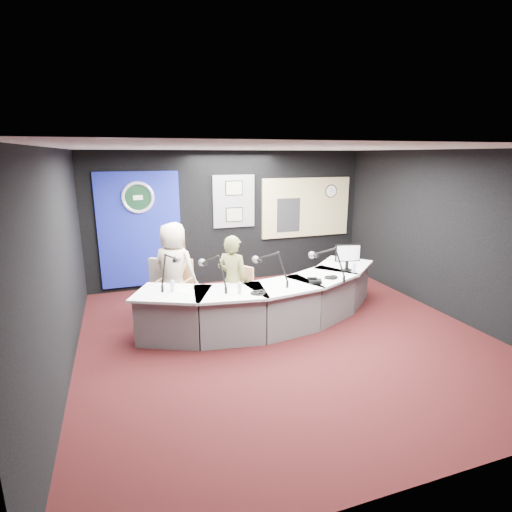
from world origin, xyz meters
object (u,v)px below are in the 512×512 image
object	(u,v)px
broadcast_desk	(270,302)
person_man	(174,270)
person_woman	(233,281)
armchair_left	(175,289)
armchair_right	(233,296)

from	to	relation	value
broadcast_desk	person_man	world-z (taller)	person_man
broadcast_desk	person_woman	xyz separation A→B (m)	(-0.58, 0.13, 0.37)
person_woman	broadcast_desk	bearing A→B (deg)	-147.68
armchair_left	person_woman	distance (m)	1.14
armchair_right	person_man	size ratio (longest dim) A/B	0.60
broadcast_desk	armchair_right	xyz separation A→B (m)	(-0.58, 0.13, 0.11)
armchair_right	person_woman	world-z (taller)	person_woman
armchair_left	person_man	bearing A→B (deg)	0.00
broadcast_desk	person_man	xyz separation A→B (m)	(-1.41, 0.86, 0.44)
person_man	person_woman	distance (m)	1.11
person_man	person_woman	bearing A→B (deg)	174.46
broadcast_desk	person_woman	world-z (taller)	person_woman
armchair_right	person_woman	bearing A→B (deg)	0.00
armchair_right	person_woman	size ratio (longest dim) A/B	0.65
armchair_left	person_man	size ratio (longest dim) A/B	0.58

